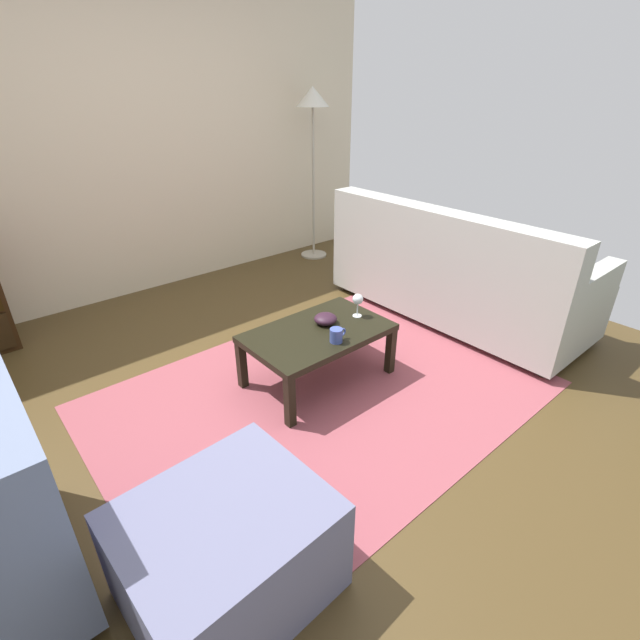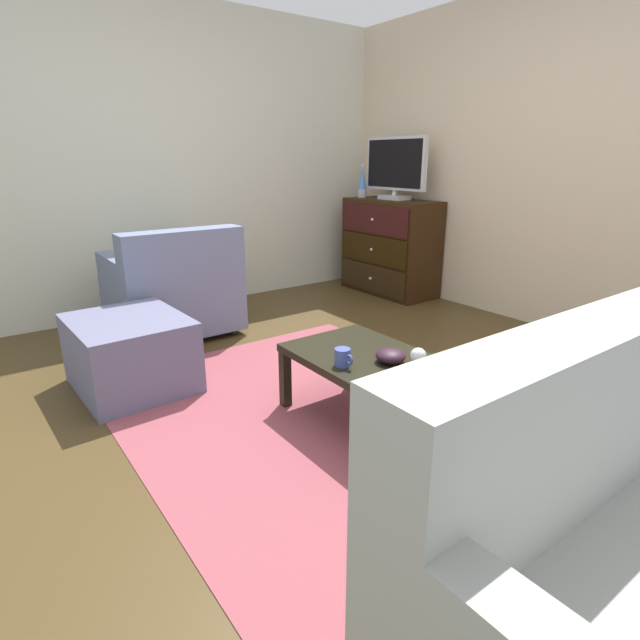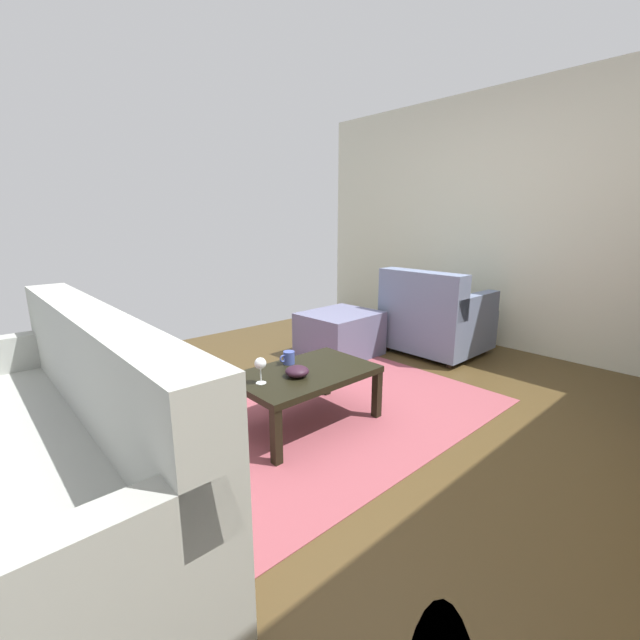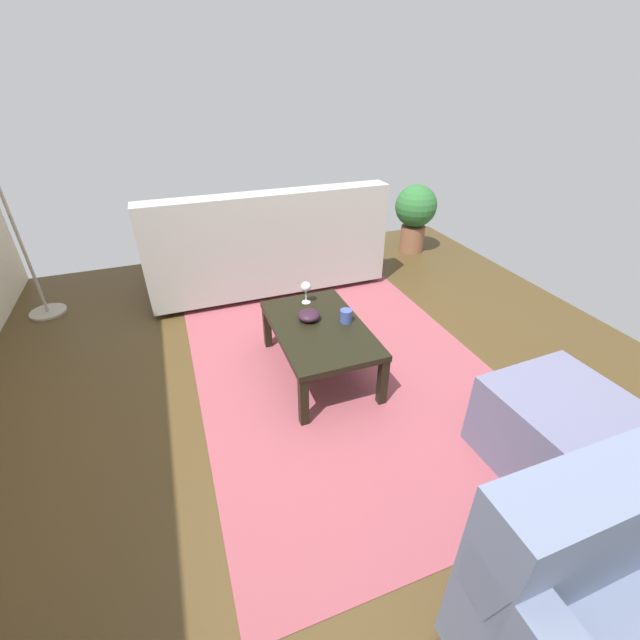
{
  "view_description": "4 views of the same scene",
  "coord_description": "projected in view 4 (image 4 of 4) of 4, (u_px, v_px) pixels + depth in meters",
  "views": [
    {
      "loc": [
        -1.31,
        -1.93,
        1.72
      ],
      "look_at": [
        0.27,
        -0.08,
        0.45
      ],
      "focal_mm": 25.65,
      "sensor_mm": 36.0,
      "label": 1
    },
    {
      "loc": [
        1.98,
        -1.6,
        1.3
      ],
      "look_at": [
        -0.08,
        -0.09,
        0.47
      ],
      "focal_mm": 27.99,
      "sensor_mm": 36.0,
      "label": 2
    },
    {
      "loc": [
        1.88,
        1.85,
        1.29
      ],
      "look_at": [
        0.07,
        -0.14,
        0.64
      ],
      "focal_mm": 23.29,
      "sensor_mm": 36.0,
      "label": 3
    },
    {
      "loc": [
        -1.77,
        0.71,
        1.74
      ],
      "look_at": [
        0.06,
        0.03,
        0.55
      ],
      "focal_mm": 23.13,
      "sensor_mm": 36.0,
      "label": 4
    }
  ],
  "objects": [
    {
      "name": "area_rug",
      "position": [
        346.0,
        373.0,
        2.76
      ],
      "size": [
        2.6,
        1.9,
        0.01
      ],
      "primitive_type": "cube",
      "color": "#91444E",
      "rests_on": "ground_plane"
    },
    {
      "name": "wine_glass",
      "position": [
        306.0,
        287.0,
        2.8
      ],
      "size": [
        0.07,
        0.07,
        0.16
      ],
      "color": "silver",
      "rests_on": "coffee_table"
    },
    {
      "name": "couch_large",
      "position": [
        265.0,
        248.0,
        3.74
      ],
      "size": [
        0.85,
        2.05,
        0.92
      ],
      "color": "#332319",
      "rests_on": "ground_plane"
    },
    {
      "name": "ottoman",
      "position": [
        565.0,
        438.0,
        2.0
      ],
      "size": [
        0.72,
        0.63,
        0.43
      ],
      "primitive_type": "cube",
      "rotation": [
        0.0,
        0.0,
        0.04
      ],
      "color": "slate",
      "rests_on": "ground_plane"
    },
    {
      "name": "ground_plane",
      "position": [
        329.0,
        403.0,
        2.55
      ],
      "size": [
        5.25,
        4.83,
        0.05
      ],
      "primitive_type": "cube",
      "color": "#47361B"
    },
    {
      "name": "coffee_table",
      "position": [
        319.0,
        332.0,
        2.62
      ],
      "size": [
        0.89,
        0.55,
        0.36
      ],
      "color": "black",
      "rests_on": "ground_plane"
    },
    {
      "name": "potted_plant",
      "position": [
        415.0,
        212.0,
        4.42
      ],
      "size": [
        0.44,
        0.44,
        0.72
      ],
      "color": "brown",
      "rests_on": "ground_plane"
    },
    {
      "name": "mug",
      "position": [
        346.0,
        316.0,
        2.62
      ],
      "size": [
        0.11,
        0.08,
        0.08
      ],
      "color": "#3E4F9E",
      "rests_on": "coffee_table"
    },
    {
      "name": "bowl_decorative",
      "position": [
        309.0,
        315.0,
        2.64
      ],
      "size": [
        0.15,
        0.15,
        0.07
      ],
      "primitive_type": "ellipsoid",
      "color": "#2D1625",
      "rests_on": "coffee_table"
    }
  ]
}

